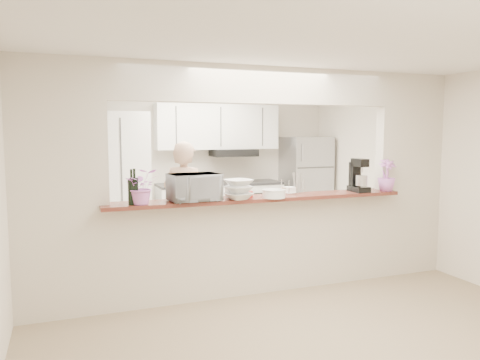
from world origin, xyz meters
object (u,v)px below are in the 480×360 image
refrigerator (306,184)px  stand_mixer (358,177)px  toaster_oven (194,187)px  person (185,206)px

refrigerator → stand_mixer: 2.88m
refrigerator → stand_mixer: refrigerator is taller
toaster_oven → person: 1.37m
toaster_oven → stand_mixer: bearing=-5.5°
toaster_oven → person: (0.22, 1.29, -0.40)m
refrigerator → stand_mixer: (-0.80, -2.73, 0.42)m
refrigerator → stand_mixer: size_ratio=4.32×
refrigerator → toaster_oven: bearing=-135.6°
refrigerator → toaster_oven: refrigerator is taller
toaster_oven → refrigerator: bearing=38.4°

